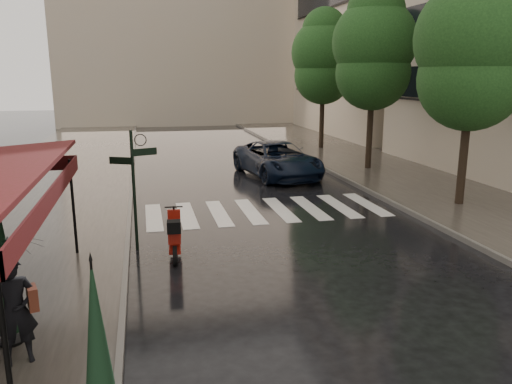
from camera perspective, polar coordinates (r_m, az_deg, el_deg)
name	(u,v)px	position (r m, az deg, el deg)	size (l,w,h in m)	color
ground	(196,293)	(10.65, -6.86, -11.37)	(120.00, 120.00, 0.00)	black
sidewalk_near	(57,182)	(22.37, -21.80, 1.02)	(6.00, 60.00, 0.12)	#38332D
sidewalk_far	(382,168)	(24.75, 14.21, 2.65)	(5.50, 60.00, 0.12)	#38332D
curb_near	(132,179)	(22.09, -13.98, 1.47)	(0.12, 60.00, 0.16)	#595651
curb_far	(327,170)	(23.62, 8.14, 2.47)	(0.12, 60.00, 0.16)	#595651
crosswalk	(265,210)	(16.72, 1.08, -2.09)	(7.85, 3.20, 0.01)	silver
signpost	(134,181)	(12.92, -13.79, 1.29)	(1.17, 0.29, 3.10)	black
haussmann_far	(379,8)	(39.98, 13.91, 19.77)	(8.00, 16.00, 18.50)	#B7A48C
backdrop_building	(181,12)	(48.14, -8.62, 19.71)	(22.00, 6.00, 20.00)	#B7A48C
tree_near	(474,46)	(18.07, 23.64, 15.01)	(3.80, 3.80, 7.99)	black
tree_mid	(374,49)	(24.06, 13.32, 15.66)	(3.80, 3.80, 8.34)	black
tree_far	(324,57)	(30.58, 7.73, 15.03)	(3.80, 3.80, 8.16)	black
pedestrian_with_umbrella	(10,261)	(8.21, -26.32, -7.08)	(1.27, 1.28, 2.47)	black
scooter	(175,237)	(12.49, -9.29, -5.09)	(0.48, 1.74, 1.15)	black
parked_car	(277,159)	(22.26, 2.44, 3.76)	(2.56, 5.56, 1.54)	black
parasol_front	(2,259)	(8.92, -27.07, -6.79)	(0.49, 0.49, 2.72)	black
parasol_back	(96,325)	(7.10, -17.84, -14.22)	(0.38, 0.38, 2.04)	black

